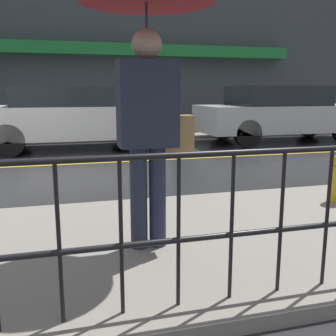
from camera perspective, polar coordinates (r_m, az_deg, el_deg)
name	(u,v)px	position (r m, az deg, el deg)	size (l,w,h in m)	color
ground_plane	(13,167)	(7.69, -21.58, 0.18)	(80.00, 80.00, 0.00)	#262628
sidewalk_far	(29,138)	(11.80, -19.52, 4.14)	(28.00, 2.19, 0.10)	slate
lane_marking	(13,166)	(7.69, -21.58, 0.21)	(25.20, 0.12, 0.01)	gold
building_storefront	(26,40)	(13.02, -19.98, 17.00)	(28.00, 0.85, 5.69)	#383D42
pedestrian	(147,38)	(3.09, -3.01, 18.31)	(1.01, 1.01, 2.12)	#23283D
car_white	(70,117)	(9.50, -13.98, 7.19)	(4.30, 1.82, 1.45)	silver
car_silver	(281,113)	(11.10, 16.05, 7.66)	(4.53, 1.80, 1.49)	#B2B5BA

